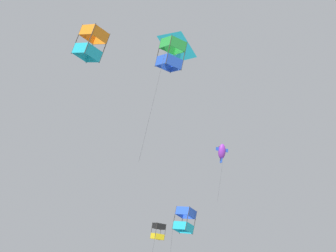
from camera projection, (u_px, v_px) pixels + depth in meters
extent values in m
cube|color=green|center=(168.00, 47.00, 36.31)|extent=(0.99, 1.01, 0.60)
cube|color=green|center=(179.00, 44.00, 35.35)|extent=(0.99, 1.01, 0.60)
cube|color=green|center=(165.00, 42.00, 35.52)|extent=(0.97, 0.93, 0.98)
cube|color=green|center=(180.00, 49.00, 36.14)|extent=(0.97, 0.93, 0.98)
cube|color=blue|center=(164.00, 64.00, 36.06)|extent=(0.99, 1.01, 0.60)
cube|color=blue|center=(175.00, 62.00, 35.11)|extent=(0.99, 1.01, 0.60)
cube|color=blue|center=(161.00, 60.00, 35.28)|extent=(0.97, 0.93, 0.98)
cube|color=blue|center=(177.00, 66.00, 35.89)|extent=(0.97, 0.93, 0.98)
cylinder|color=#332D28|center=(158.00, 52.00, 35.88)|extent=(0.53, 0.51, 1.78)
cylinder|color=#332D28|center=(173.00, 59.00, 36.50)|extent=(0.53, 0.51, 1.78)
cylinder|color=#332D28|center=(169.00, 49.00, 34.92)|extent=(0.53, 0.51, 1.78)
cylinder|color=#332D28|center=(184.00, 56.00, 35.54)|extent=(0.53, 0.51, 1.78)
cylinder|color=#47474C|center=(152.00, 106.00, 33.36)|extent=(1.77, 1.56, 6.26)
cube|color=orange|center=(88.00, 35.00, 40.82)|extent=(0.97, 1.40, 0.71)
cube|color=orange|center=(101.00, 34.00, 39.86)|extent=(0.97, 1.40, 0.71)
cube|color=orange|center=(87.00, 29.00, 39.85)|extent=(1.42, 0.80, 1.24)
cube|color=orange|center=(101.00, 39.00, 40.83)|extent=(1.42, 0.80, 1.24)
cube|color=#1EB2C6|center=(81.00, 53.00, 40.49)|extent=(0.97, 1.40, 0.71)
cube|color=#1EB2C6|center=(94.00, 53.00, 39.53)|extent=(0.97, 1.40, 0.71)
cube|color=#1EB2C6|center=(80.00, 48.00, 39.52)|extent=(1.42, 0.80, 1.24)
cube|color=#1EB2C6|center=(94.00, 57.00, 40.50)|extent=(1.42, 0.80, 1.24)
cylinder|color=#332D28|center=(77.00, 39.00, 40.17)|extent=(0.85, 0.50, 2.11)
cylinder|color=#332D28|center=(91.00, 49.00, 41.14)|extent=(0.85, 0.50, 2.11)
cylinder|color=#332D28|center=(90.00, 38.00, 39.21)|extent=(0.85, 0.50, 2.11)
cylinder|color=#332D28|center=(105.00, 48.00, 40.18)|extent=(0.85, 0.50, 2.11)
ellipsoid|color=purple|center=(222.00, 152.00, 44.30)|extent=(0.90, 0.98, 1.27)
cube|color=blue|center=(218.00, 149.00, 44.24)|extent=(0.41, 0.30, 0.26)
cube|color=blue|center=(226.00, 150.00, 44.43)|extent=(0.41, 0.30, 0.26)
cube|color=blue|center=(221.00, 160.00, 44.14)|extent=(0.26, 0.41, 0.45)
sphere|color=black|center=(219.00, 147.00, 44.54)|extent=(0.14, 0.14, 0.11)
sphere|color=black|center=(223.00, 147.00, 44.64)|extent=(0.14, 0.14, 0.11)
cylinder|color=#47474C|center=(220.00, 180.00, 43.10)|extent=(0.58, 0.22, 3.26)
cube|color=blue|center=(180.00, 212.00, 38.91)|extent=(0.50, 0.99, 0.53)
cube|color=blue|center=(192.00, 213.00, 38.37)|extent=(0.50, 0.99, 0.53)
cube|color=blue|center=(182.00, 210.00, 38.26)|extent=(1.03, 0.43, 0.74)
cube|color=blue|center=(190.00, 215.00, 39.02)|extent=(1.03, 0.43, 0.74)
cube|color=#1EB2C6|center=(177.00, 227.00, 38.54)|extent=(0.50, 0.99, 0.53)
cube|color=#1EB2C6|center=(190.00, 228.00, 38.00)|extent=(0.50, 0.99, 0.53)
cube|color=#1EB2C6|center=(179.00, 225.00, 37.89)|extent=(1.03, 0.43, 0.74)
cube|color=#1EB2C6|center=(187.00, 230.00, 38.65)|extent=(1.03, 0.43, 0.74)
cylinder|color=#332D28|center=(174.00, 217.00, 38.35)|extent=(0.39, 0.18, 1.57)
cylinder|color=#332D28|center=(182.00, 222.00, 39.10)|extent=(0.39, 0.18, 1.57)
cylinder|color=#332D28|center=(187.00, 218.00, 37.81)|extent=(0.39, 0.18, 1.57)
cylinder|color=#332D28|center=(195.00, 223.00, 38.56)|extent=(0.39, 0.18, 1.57)
cube|color=black|center=(157.00, 226.00, 42.62)|extent=(0.67, 0.57, 0.39)
cube|color=black|center=(161.00, 226.00, 41.97)|extent=(0.67, 0.57, 0.39)
cube|color=black|center=(154.00, 225.00, 42.14)|extent=(0.53, 0.66, 0.60)
cube|color=black|center=(163.00, 227.00, 42.46)|extent=(0.53, 0.66, 0.60)
cube|color=yellow|center=(155.00, 236.00, 42.45)|extent=(0.67, 0.57, 0.39)
cube|color=yellow|center=(160.00, 237.00, 41.80)|extent=(0.67, 0.57, 0.39)
cube|color=yellow|center=(153.00, 236.00, 41.96)|extent=(0.53, 0.66, 0.60)
cube|color=yellow|center=(162.00, 237.00, 42.28)|extent=(0.53, 0.66, 0.60)
cylinder|color=#332D28|center=(151.00, 231.00, 42.38)|extent=(0.26, 0.32, 1.15)
cylinder|color=#332D28|center=(160.00, 232.00, 42.69)|extent=(0.26, 0.32, 1.15)
cylinder|color=#332D28|center=(156.00, 231.00, 41.73)|extent=(0.26, 0.32, 1.15)
cylinder|color=#332D28|center=(165.00, 232.00, 42.05)|extent=(0.26, 0.32, 1.15)
pyramid|color=#1EB2C6|center=(177.00, 47.00, 42.13)|extent=(2.29, 2.53, 1.67)
cube|color=white|center=(175.00, 50.00, 42.21)|extent=(0.72, 0.62, 0.97)
cube|color=white|center=(179.00, 38.00, 42.31)|extent=(0.52, 0.59, 0.19)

